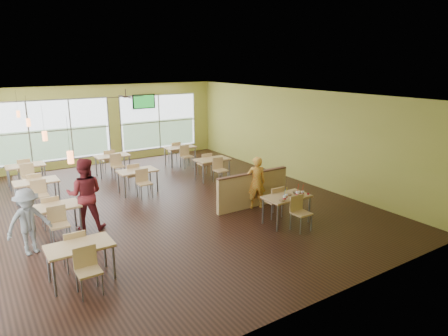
{
  "coord_description": "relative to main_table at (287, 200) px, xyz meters",
  "views": [
    {
      "loc": [
        -4.68,
        -10.27,
        4.1
      ],
      "look_at": [
        1.18,
        -1.29,
        1.23
      ],
      "focal_mm": 32.0,
      "sensor_mm": 36.0,
      "label": 1
    }
  ],
  "objects": [
    {
      "name": "patron_grey",
      "position": [
        -5.84,
        1.77,
        0.11
      ],
      "size": [
        1.08,
        0.79,
        1.49
      ],
      "primitive_type": "imported",
      "rotation": [
        0.0,
        0.0,
        0.27
      ],
      "color": "slate",
      "rests_on": "floor"
    },
    {
      "name": "patron_maroon",
      "position": [
        -4.44,
        2.47,
        0.28
      ],
      "size": [
        1.09,
        0.98,
        1.83
      ],
      "primitive_type": "imported",
      "rotation": [
        0.0,
        0.0,
        2.76
      ],
      "color": "maroon",
      "rests_on": "floor"
    },
    {
      "name": "pendant_lights",
      "position": [
        -5.2,
        3.68,
        1.82
      ],
      "size": [
        0.11,
        7.31,
        0.86
      ],
      "color": "#2D2119",
      "rests_on": "ceiling"
    },
    {
      "name": "window_bays",
      "position": [
        -4.65,
        6.08,
        0.85
      ],
      "size": [
        9.24,
        10.24,
        2.38
      ],
      "color": "white",
      "rests_on": "room"
    },
    {
      "name": "cup_red_near",
      "position": [
        0.19,
        -0.2,
        0.19
      ],
      "size": [
        0.1,
        0.1,
        0.37
      ],
      "color": "white",
      "rests_on": "main_table"
    },
    {
      "name": "wrapper_right",
      "position": [
        0.28,
        -0.24,
        0.14
      ],
      "size": [
        0.16,
        0.14,
        0.04
      ],
      "primitive_type": "ellipsoid",
      "rotation": [
        0.0,
        0.0,
        -0.01
      ],
      "color": "#A97852",
      "rests_on": "main_table"
    },
    {
      "name": "cup_yellow",
      "position": [
        -0.18,
        -0.17,
        0.19
      ],
      "size": [
        0.09,
        0.09,
        0.34
      ],
      "color": "white",
      "rests_on": "main_table"
    },
    {
      "name": "man_plaid",
      "position": [
        0.03,
        1.34,
        0.13
      ],
      "size": [
        0.65,
        0.55,
        1.52
      ],
      "primitive_type": "imported",
      "rotation": [
        0.0,
        0.0,
        2.75
      ],
      "color": "orange",
      "rests_on": "floor"
    },
    {
      "name": "room",
      "position": [
        -2.0,
        3.0,
        0.97
      ],
      "size": [
        12.0,
        12.04,
        3.2
      ],
      "color": "black",
      "rests_on": "ground"
    },
    {
      "name": "dining_tables",
      "position": [
        -3.05,
        4.71,
        -0.0
      ],
      "size": [
        6.92,
        8.72,
        0.87
      ],
      "color": "tan",
      "rests_on": "floor"
    },
    {
      "name": "cup_red_far",
      "position": [
        0.35,
        -0.2,
        0.18
      ],
      "size": [
        0.09,
        0.09,
        0.32
      ],
      "color": "white",
      "rests_on": "main_table"
    },
    {
      "name": "food_basket",
      "position": [
        0.35,
        -0.0,
        0.15
      ],
      "size": [
        0.24,
        0.24,
        0.05
      ],
      "color": "black",
      "rests_on": "main_table"
    },
    {
      "name": "cup_blue",
      "position": [
        -0.3,
        -0.25,
        0.19
      ],
      "size": [
        0.09,
        0.09,
        0.34
      ],
      "color": "white",
      "rests_on": "main_table"
    },
    {
      "name": "wrapper_mid",
      "position": [
        0.05,
        0.02,
        0.15
      ],
      "size": [
        0.26,
        0.25,
        0.05
      ],
      "primitive_type": "ellipsoid",
      "rotation": [
        0.0,
        0.0,
        -0.29
      ],
      "color": "#A97852",
      "rests_on": "main_table"
    },
    {
      "name": "main_table",
      "position": [
        0.0,
        0.0,
        0.0
      ],
      "size": [
        1.22,
        1.52,
        0.87
      ],
      "color": "tan",
      "rests_on": "floor"
    },
    {
      "name": "wrapper_left",
      "position": [
        -0.36,
        -0.23,
        0.14
      ],
      "size": [
        0.18,
        0.17,
        0.05
      ],
      "primitive_type": "ellipsoid",
      "rotation": [
        0.0,
        0.0,
        0.02
      ],
      "color": "#A97852",
      "rests_on": "main_table"
    },
    {
      "name": "tv_backwall",
      "position": [
        -0.2,
        8.9,
        1.82
      ],
      "size": [
        1.0,
        0.07,
        0.6
      ],
      "color": "black",
      "rests_on": "wall_back"
    },
    {
      "name": "ceiling_fan",
      "position": [
        -2.0,
        6.0,
        2.32
      ],
      "size": [
        1.25,
        1.25,
        0.29
      ],
      "color": "#2D2119",
      "rests_on": "ceiling"
    },
    {
      "name": "ketchup_cup",
      "position": [
        0.55,
        -0.21,
        0.13
      ],
      "size": [
        0.06,
        0.06,
        0.03
      ],
      "primitive_type": "cylinder",
      "color": "#A40017",
      "rests_on": "main_table"
    },
    {
      "name": "half_wall_divider",
      "position": [
        0.0,
        1.45,
        -0.11
      ],
      "size": [
        2.4,
        0.14,
        1.04
      ],
      "color": "tan",
      "rests_on": "floor"
    }
  ]
}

